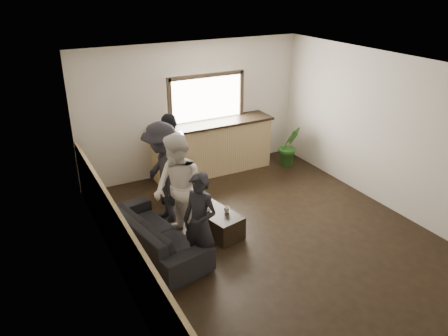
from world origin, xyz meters
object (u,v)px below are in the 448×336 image
bar_counter (212,144)px  person_a (200,223)px  sofa (155,233)px  cup_a (208,209)px  potted_plant (289,146)px  person_b (178,190)px  person_c (163,173)px  person_d (171,158)px  coffee_table (218,223)px  cup_b (227,210)px

bar_counter → person_a: 3.46m
sofa → cup_a: (0.97, 0.10, 0.13)m
sofa → person_a: size_ratio=1.36×
potted_plant → person_a: bearing=-143.2°
cup_a → person_b: bearing=-178.9°
potted_plant → person_c: bearing=-163.6°
bar_counter → person_d: (-1.27, -0.85, 0.23)m
sofa → potted_plant: potted_plant is taller
coffee_table → cup_a: (-0.12, 0.11, 0.24)m
potted_plant → person_a: size_ratio=0.61×
coffee_table → cup_a: 0.29m
bar_counter → potted_plant: bearing=-15.7°
cup_a → potted_plant: potted_plant is taller
cup_a → sofa: bearing=-174.1°
person_d → person_c: bearing=-3.0°
person_c → cup_b: bearing=42.8°
person_b → person_c: person_b is taller
coffee_table → person_c: size_ratio=0.49×
cup_a → person_c: bearing=125.0°
potted_plant → person_c: 3.55m
person_d → sofa: bearing=-1.8°
cup_b → sofa: bearing=176.3°
person_b → person_d: (0.41, 1.35, -0.04)m
cup_b → person_b: bearing=167.7°
sofa → person_d: bearing=-42.2°
bar_counter → cup_b: bar_counter is taller
person_b → person_d: bearing=156.3°
sofa → potted_plant: (3.84, 1.81, 0.16)m
potted_plant → person_d: bearing=-172.9°
person_c → cup_a: bearing=37.3°
bar_counter → cup_a: bar_counter is taller
coffee_table → potted_plant: bearing=33.5°
coffee_table → person_b: (-0.64, 0.10, 0.71)m
bar_counter → person_c: 2.24m
sofa → coffee_table: size_ratio=2.36×
cup_b → person_a: bearing=-140.1°
bar_counter → person_a: bar_counter is taller
person_d → cup_b: bearing=42.8°
sofa → person_c: (0.47, 0.81, 0.60)m
cup_a → potted_plant: (2.88, 1.71, 0.03)m
cup_a → cup_b: cup_b is taller
sofa → cup_a: 0.98m
sofa → potted_plant: size_ratio=2.23×
person_b → person_c: size_ratio=1.00×
potted_plant → bar_counter: bearing=164.3°
person_c → coffee_table: bearing=39.3°
coffee_table → potted_plant: size_ratio=0.94×
coffee_table → cup_b: size_ratio=8.30×
sofa → person_b: 0.76m
sofa → person_a: 0.97m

